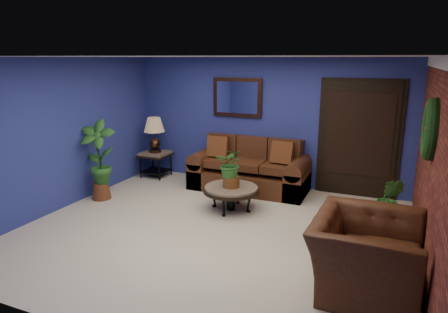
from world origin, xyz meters
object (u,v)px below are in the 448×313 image
at_px(end_table, 156,158).
at_px(table_lamp, 154,131).
at_px(sofa, 250,172).
at_px(coffee_table, 231,190).
at_px(armchair, 366,255).
at_px(side_chair, 264,165).

relative_size(end_table, table_lamp, 0.82).
distance_m(sofa, end_table, 2.13).
xyz_separation_m(sofa, table_lamp, (-2.13, -0.03, 0.67)).
height_order(sofa, coffee_table, sofa).
distance_m(coffee_table, table_lamp, 2.59).
bearing_deg(sofa, armchair, -50.58).
xyz_separation_m(sofa, coffee_table, (0.08, -1.20, 0.02)).
height_order(coffee_table, side_chair, side_chair).
bearing_deg(end_table, coffee_table, -27.71).
height_order(end_table, table_lamp, table_lamp).
bearing_deg(armchair, end_table, 60.16).
bearing_deg(table_lamp, end_table, 90.00).
relative_size(sofa, armchair, 1.75).
distance_m(coffee_table, end_table, 2.50).
relative_size(coffee_table, end_table, 1.59).
bearing_deg(coffee_table, table_lamp, 152.29).
height_order(end_table, side_chair, side_chair).
xyz_separation_m(end_table, table_lamp, (0.00, -0.00, 0.59)).
height_order(sofa, side_chair, sofa).
xyz_separation_m(coffee_table, table_lamp, (-2.21, 1.16, 0.66)).
relative_size(coffee_table, armchair, 0.74).
bearing_deg(side_chair, armchair, -46.37).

